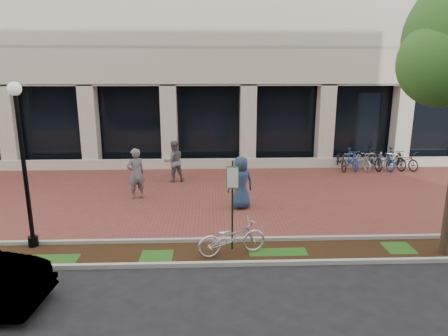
{
  "coord_description": "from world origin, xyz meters",
  "views": [
    {
      "loc": [
        -0.0,
        -15.39,
        4.94
      ],
      "look_at": [
        0.56,
        -0.8,
        1.32
      ],
      "focal_mm": 32.0,
      "sensor_mm": 36.0,
      "label": 1
    }
  ],
  "objects_px": {
    "parking_sign": "(232,194)",
    "pedestrian_left": "(136,174)",
    "lamppost": "(23,158)",
    "locked_bicycle": "(232,237)",
    "pedestrian_right": "(241,183)",
    "bike_rack_cluster": "(372,160)",
    "bollard": "(380,160)",
    "pedestrian_mid": "(174,161)"
  },
  "relations": [
    {
      "from": "pedestrian_left",
      "to": "bike_rack_cluster",
      "type": "bearing_deg",
      "value": 169.88
    },
    {
      "from": "lamppost",
      "to": "bike_rack_cluster",
      "type": "xyz_separation_m",
      "value": [
        13.34,
        8.62,
        -2.11
      ]
    },
    {
      "from": "lamppost",
      "to": "locked_bicycle",
      "type": "height_order",
      "value": "lamppost"
    },
    {
      "from": "lamppost",
      "to": "locked_bicycle",
      "type": "xyz_separation_m",
      "value": [
        5.66,
        -0.74,
        -2.1
      ]
    },
    {
      "from": "bollard",
      "to": "bike_rack_cluster",
      "type": "xyz_separation_m",
      "value": [
        -0.4,
        0.02,
        0.05
      ]
    },
    {
      "from": "bike_rack_cluster",
      "to": "locked_bicycle",
      "type": "bearing_deg",
      "value": -136.35
    },
    {
      "from": "pedestrian_left",
      "to": "pedestrian_right",
      "type": "bearing_deg",
      "value": 130.66
    },
    {
      "from": "pedestrian_right",
      "to": "bollard",
      "type": "relative_size",
      "value": 2.17
    },
    {
      "from": "parking_sign",
      "to": "locked_bicycle",
      "type": "xyz_separation_m",
      "value": [
        -0.02,
        -0.33,
        -1.12
      ]
    },
    {
      "from": "parking_sign",
      "to": "bollard",
      "type": "relative_size",
      "value": 2.88
    },
    {
      "from": "pedestrian_right",
      "to": "bollard",
      "type": "distance_m",
      "value": 9.39
    },
    {
      "from": "pedestrian_mid",
      "to": "lamppost",
      "type": "bearing_deg",
      "value": 42.63
    },
    {
      "from": "pedestrian_mid",
      "to": "bike_rack_cluster",
      "type": "xyz_separation_m",
      "value": [
        9.87,
        1.91,
        -0.44
      ]
    },
    {
      "from": "pedestrian_mid",
      "to": "pedestrian_right",
      "type": "bearing_deg",
      "value": 106.5
    },
    {
      "from": "parking_sign",
      "to": "pedestrian_left",
      "type": "xyz_separation_m",
      "value": [
        -3.49,
        4.76,
        -0.62
      ]
    },
    {
      "from": "bike_rack_cluster",
      "to": "pedestrian_right",
      "type": "bearing_deg",
      "value": -148.99
    },
    {
      "from": "lamppost",
      "to": "bike_rack_cluster",
      "type": "bearing_deg",
      "value": 32.85
    },
    {
      "from": "parking_sign",
      "to": "pedestrian_mid",
      "type": "bearing_deg",
      "value": 108.38
    },
    {
      "from": "bike_rack_cluster",
      "to": "pedestrian_left",
      "type": "bearing_deg",
      "value": -166.05
    },
    {
      "from": "parking_sign",
      "to": "bollard",
      "type": "bearing_deg",
      "value": 49.32
    },
    {
      "from": "lamppost",
      "to": "parking_sign",
      "type": "bearing_deg",
      "value": -4.13
    },
    {
      "from": "locked_bicycle",
      "to": "pedestrian_left",
      "type": "relative_size",
      "value": 0.96
    },
    {
      "from": "locked_bicycle",
      "to": "bike_rack_cluster",
      "type": "relative_size",
      "value": 0.45
    },
    {
      "from": "pedestrian_left",
      "to": "bike_rack_cluster",
      "type": "xyz_separation_m",
      "value": [
        11.14,
        4.26,
        -0.5
      ]
    },
    {
      "from": "lamppost",
      "to": "bike_rack_cluster",
      "type": "height_order",
      "value": "lamppost"
    },
    {
      "from": "lamppost",
      "to": "pedestrian_left",
      "type": "xyz_separation_m",
      "value": [
        2.2,
        4.35,
        -1.61
      ]
    },
    {
      "from": "pedestrian_mid",
      "to": "bollard",
      "type": "distance_m",
      "value": 10.45
    },
    {
      "from": "locked_bicycle",
      "to": "pedestrian_left",
      "type": "bearing_deg",
      "value": 18.21
    },
    {
      "from": "lamppost",
      "to": "pedestrian_mid",
      "type": "bearing_deg",
      "value": 62.61
    },
    {
      "from": "lamppost",
      "to": "pedestrian_right",
      "type": "bearing_deg",
      "value": 26.09
    },
    {
      "from": "locked_bicycle",
      "to": "pedestrian_mid",
      "type": "height_order",
      "value": "pedestrian_mid"
    },
    {
      "from": "locked_bicycle",
      "to": "bike_rack_cluster",
      "type": "distance_m",
      "value": 12.11
    },
    {
      "from": "pedestrian_right",
      "to": "bike_rack_cluster",
      "type": "bearing_deg",
      "value": -159.31
    },
    {
      "from": "parking_sign",
      "to": "lamppost",
      "type": "relative_size",
      "value": 0.55
    },
    {
      "from": "pedestrian_mid",
      "to": "bike_rack_cluster",
      "type": "relative_size",
      "value": 0.44
    },
    {
      "from": "lamppost",
      "to": "pedestrian_mid",
      "type": "relative_size",
      "value": 2.47
    },
    {
      "from": "pedestrian_mid",
      "to": "bollard",
      "type": "xyz_separation_m",
      "value": [
        10.27,
        1.89,
        -0.49
      ]
    },
    {
      "from": "pedestrian_left",
      "to": "bike_rack_cluster",
      "type": "distance_m",
      "value": 11.94
    },
    {
      "from": "lamppost",
      "to": "pedestrian_left",
      "type": "distance_m",
      "value": 5.14
    },
    {
      "from": "lamppost",
      "to": "pedestrian_mid",
      "type": "distance_m",
      "value": 7.74
    },
    {
      "from": "parking_sign",
      "to": "pedestrian_left",
      "type": "relative_size",
      "value": 1.28
    },
    {
      "from": "lamppost",
      "to": "bollard",
      "type": "distance_m",
      "value": 16.36
    }
  ]
}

